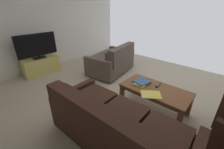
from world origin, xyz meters
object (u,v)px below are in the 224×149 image
sofa_main (114,127)px  book_stack (142,82)px  tv_remote (158,85)px  tv_stand (41,66)px  coffee_table (155,92)px  loose_magazine (151,94)px  loveseat_near (113,61)px  flat_tv (37,46)px

sofa_main → book_stack: sofa_main is taller
book_stack → tv_remote: size_ratio=1.96×
sofa_main → tv_stand: (3.04, -0.46, -0.13)m
coffee_table → tv_remote: size_ratio=7.11×
loose_magazine → loveseat_near: bearing=23.9°
coffee_table → tv_stand: tv_stand is taller
coffee_table → loose_magazine: size_ratio=3.65×
flat_tv → sofa_main: bearing=171.4°
flat_tv → loose_magazine: 3.13m
sofa_main → coffee_table: size_ratio=1.64×
tv_stand → flat_tv: (-0.00, -0.00, 0.56)m
loveseat_near → flat_tv: flat_tv is taller
loveseat_near → tv_stand: (1.45, 1.33, -0.12)m
loveseat_near → flat_tv: size_ratio=1.40×
loveseat_near → book_stack: loveseat_near is taller
loveseat_near → coffee_table: 1.76m
coffee_table → tv_stand: size_ratio=1.24×
loveseat_near → book_stack: size_ratio=4.39×
tv_remote → loose_magazine: 0.35m
book_stack → loose_magazine: book_stack is taller
loveseat_near → loose_magazine: bearing=150.2°
tv_remote → tv_stand: bearing=13.6°
loveseat_near → tv_stand: 1.97m
flat_tv → tv_remote: size_ratio=6.14×
flat_tv → tv_stand: bearing=60.0°
flat_tv → loose_magazine: size_ratio=3.16×
sofa_main → coffee_table: 1.08m
loveseat_near → tv_stand: size_ratio=1.50×
sofa_main → tv_remote: 1.20m
sofa_main → loveseat_near: size_ratio=1.35×
loveseat_near → flat_tv: bearing=42.4°
sofa_main → coffee_table: sofa_main is taller
loose_magazine → tv_remote: bearing=-29.3°
flat_tv → tv_remote: 3.15m
loveseat_near → loose_magazine: (-1.64, 0.94, 0.09)m
coffee_table → flat_tv: bearing=11.3°
loose_magazine → book_stack: bearing=18.2°
book_stack → loose_magazine: bearing=144.6°
tv_stand → flat_tv: 0.56m
book_stack → tv_remote: bearing=-153.7°
sofa_main → flat_tv: size_ratio=1.90×
coffee_table → tv_remote: bearing=-84.0°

